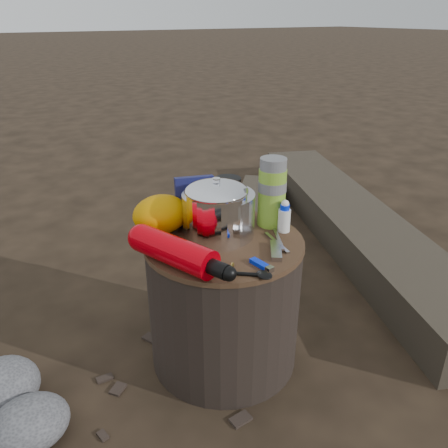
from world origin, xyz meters
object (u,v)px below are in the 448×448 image
stump (224,301)px  log_main (352,223)px  fuel_bottle (174,251)px  thermos (272,193)px  camping_pot (217,211)px  travel_mug (228,196)px

stump → log_main: size_ratio=0.23×
stump → fuel_bottle: bearing=-164.0°
fuel_bottle → thermos: size_ratio=1.54×
stump → thermos: (0.18, 0.02, 0.32)m
stump → log_main: stump is taller
camping_pot → fuel_bottle: bearing=-156.8°
log_main → fuel_bottle: (-1.17, -0.45, 0.38)m
stump → travel_mug: bearing=54.9°
thermos → travel_mug: 0.16m
fuel_bottle → travel_mug: travel_mug is taller
fuel_bottle → thermos: 0.38m
log_main → fuel_bottle: bearing=-137.4°
camping_pot → thermos: bearing=-0.5°
travel_mug → thermos: bearing=-63.9°
camping_pot → travel_mug: camping_pot is taller
fuel_bottle → thermos: thermos is taller
camping_pot → fuel_bottle: camping_pot is taller
fuel_bottle → thermos: (0.37, 0.07, 0.07)m
stump → log_main: 1.08m
log_main → thermos: thermos is taller
log_main → camping_pot: bearing=-137.7°
stump → log_main: (0.99, 0.40, -0.13)m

